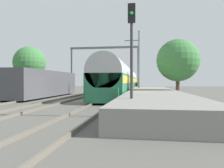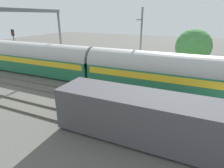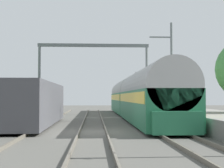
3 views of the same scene
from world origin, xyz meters
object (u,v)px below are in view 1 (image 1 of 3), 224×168
object	(u,v)px
railway_signal_near	(132,45)
catenary_gantry	(104,59)
railway_signal_far	(139,74)
passenger_train	(123,80)
freight_car	(44,84)
person_crossing	(137,85)

from	to	relation	value
railway_signal_near	catenary_gantry	bearing A→B (deg)	103.21
railway_signal_near	railway_signal_far	size ratio (longest dim) A/B	1.02
catenary_gantry	railway_signal_near	bearing A→B (deg)	-76.79
passenger_train	freight_car	world-z (taller)	passenger_train
railway_signal_near	catenary_gantry	xyz separation A→B (m)	(-6.36, 27.09, 2.17)
person_crossing	railway_signal_near	distance (m)	26.55
person_crossing	railway_signal_near	world-z (taller)	railway_signal_near
railway_signal_near	catenary_gantry	size ratio (longest dim) A/B	0.44
freight_car	railway_signal_far	distance (m)	25.53
person_crossing	railway_signal_far	xyz separation A→B (m)	(0.14, 9.21, 2.35)
freight_car	passenger_train	bearing A→B (deg)	48.92
railway_signal_near	railway_signal_far	bearing A→B (deg)	90.76
passenger_train	freight_car	xyz separation A→B (m)	(-7.93, -9.10, -0.50)
freight_car	railway_signal_far	world-z (taller)	railway_signal_far
freight_car	catenary_gantry	size ratio (longest dim) A/B	1.05
freight_car	person_crossing	xyz separation A→B (m)	(9.71, 14.27, -0.44)
passenger_train	railway_signal_far	xyz separation A→B (m)	(1.92, 14.37, 1.41)
person_crossing	railway_signal_far	distance (m)	9.50
passenger_train	railway_signal_near	bearing A→B (deg)	-83.58
catenary_gantry	passenger_train	bearing A→B (deg)	-55.77
freight_car	catenary_gantry	xyz separation A→B (m)	(3.97, 14.93, 4.15)
railway_signal_far	catenary_gantry	bearing A→B (deg)	-124.57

